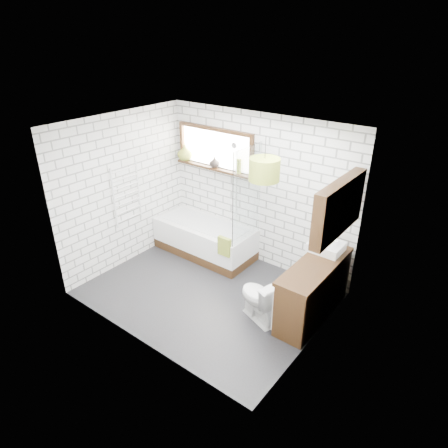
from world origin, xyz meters
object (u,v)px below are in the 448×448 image
Objects in this scene: bathtub at (205,238)px; basin at (326,247)px; toilet at (260,298)px; vanity at (314,290)px; pendant at (264,169)px.

basin is (2.21, 0.00, 0.60)m from bathtub.
toilet is (1.74, -0.92, 0.05)m from bathtub.
bathtub is 4.03× the size of basin.
bathtub is 1.23× the size of vanity.
pendant reaches higher than toilet.
basin is 1.18× the size of pendant.
basin is at bearing 98.42° from vanity.
basin is 1.56m from pendant.
toilet is (-0.47, -0.92, -0.55)m from basin.
bathtub is at bearing 154.32° from pendant.
vanity reaches higher than toilet.
toilet is 1.82× the size of pendant.
pendant reaches higher than bathtub.
basin reaches higher than bathtub.
toilet is at bearing -135.79° from vanity.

